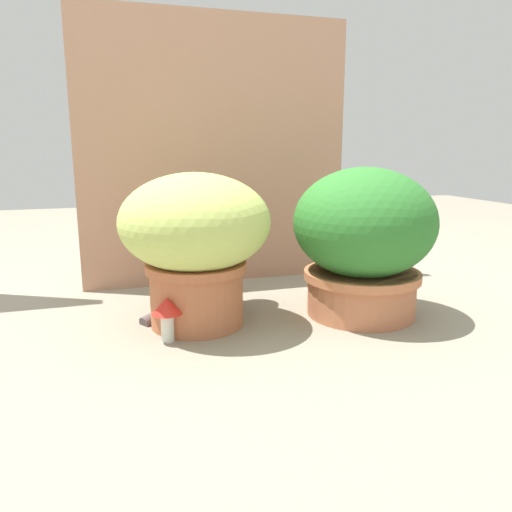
{
  "coord_description": "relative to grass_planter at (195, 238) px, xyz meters",
  "views": [
    {
      "loc": [
        -0.34,
        -1.25,
        0.49
      ],
      "look_at": [
        0.08,
        0.08,
        0.18
      ],
      "focal_mm": 35.33,
      "sensor_mm": 36.0,
      "label": 1
    }
  ],
  "objects": [
    {
      "name": "cat",
      "position": [
        0.06,
        0.11,
        -0.12
      ],
      "size": [
        0.38,
        0.28,
        0.32
      ],
      "color": "#5A4F51",
      "rests_on": "ground"
    },
    {
      "name": "mushroom_ornament_red",
      "position": [
        -0.1,
        -0.1,
        -0.16
      ],
      "size": [
        0.08,
        0.08,
        0.11
      ],
      "color": "silver",
      "rests_on": "ground"
    },
    {
      "name": "grass_planter",
      "position": [
        0.0,
        0.0,
        0.0
      ],
      "size": [
        0.41,
        0.41,
        0.42
      ],
      "color": "#B66642",
      "rests_on": "ground"
    },
    {
      "name": "leafy_planter",
      "position": [
        0.47,
        -0.06,
        -0.02
      ],
      "size": [
        0.4,
        0.4,
        0.43
      ],
      "color": "#BC704C",
      "rests_on": "ground"
    },
    {
      "name": "cardboard_backdrop",
      "position": [
        0.16,
        0.44,
        0.22
      ],
      "size": [
        0.95,
        0.03,
        0.93
      ],
      "primitive_type": "cube",
      "color": "tan",
      "rests_on": "ground"
    },
    {
      "name": "ground_plane",
      "position": [
        0.09,
        -0.07,
        -0.24
      ],
      "size": [
        6.0,
        6.0,
        0.0
      ],
      "primitive_type": "plane",
      "color": "gray"
    }
  ]
}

